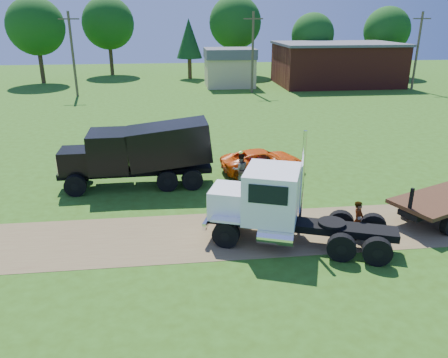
{
  "coord_description": "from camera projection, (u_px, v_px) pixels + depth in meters",
  "views": [
    {
      "loc": [
        -3.41,
        -16.12,
        8.58
      ],
      "look_at": [
        -1.21,
        2.31,
        1.6
      ],
      "focal_mm": 35.0,
      "sensor_mm": 36.0,
      "label": 1
    }
  ],
  "objects": [
    {
      "name": "tan_shed",
      "position": [
        230.0,
        67.0,
        55.14
      ],
      "size": [
        6.2,
        5.4,
        4.7
      ],
      "color": "#CAB57E",
      "rests_on": "ground"
    },
    {
      "name": "utility_poles",
      "position": [
        253.0,
        51.0,
        49.91
      ],
      "size": [
        42.2,
        0.28,
        9.0
      ],
      "color": "#483D29",
      "rests_on": "ground"
    },
    {
      "name": "ground",
      "position": [
        259.0,
        232.0,
        18.38
      ],
      "size": [
        140.0,
        140.0,
        0.0
      ],
      "primitive_type": "plane",
      "color": "#2F5312",
      "rests_on": "ground"
    },
    {
      "name": "spectator_a",
      "position": [
        358.0,
        220.0,
        17.6
      ],
      "size": [
        0.7,
        0.71,
        1.64
      ],
      "primitive_type": "imported",
      "rotation": [
        0.0,
        0.0,
        0.82
      ],
      "color": "#999999",
      "rests_on": "ground"
    },
    {
      "name": "brick_building",
      "position": [
        336.0,
        64.0,
        56.61
      ],
      "size": [
        15.4,
        10.4,
        5.3
      ],
      "color": "maroon",
      "rests_on": "ground"
    },
    {
      "name": "tree_row",
      "position": [
        198.0,
        27.0,
        62.27
      ],
      "size": [
        55.61,
        15.34,
        11.4
      ],
      "color": "#332414",
      "rests_on": "ground"
    },
    {
      "name": "dirt_track",
      "position": [
        259.0,
        232.0,
        18.38
      ],
      "size": [
        120.0,
        4.2,
        0.01
      ],
      "primitive_type": "cube",
      "color": "brown",
      "rests_on": "ground"
    },
    {
      "name": "white_semi_tractor",
      "position": [
        273.0,
        205.0,
        17.27
      ],
      "size": [
        7.52,
        4.66,
        4.48
      ],
      "rotation": [
        0.0,
        0.0,
        -0.35
      ],
      "color": "black",
      "rests_on": "ground"
    },
    {
      "name": "black_dump_truck",
      "position": [
        142.0,
        151.0,
        22.86
      ],
      "size": [
        8.03,
        2.64,
        3.46
      ],
      "rotation": [
        0.0,
        0.0,
        0.03
      ],
      "color": "black",
      "rests_on": "ground"
    },
    {
      "name": "orange_pickup",
      "position": [
        263.0,
        161.0,
        25.2
      ],
      "size": [
        5.09,
        2.95,
        1.33
      ],
      "primitive_type": "imported",
      "rotation": [
        0.0,
        0.0,
        1.73
      ],
      "color": "#EB550B",
      "rests_on": "ground"
    },
    {
      "name": "spectator_b",
      "position": [
        240.0,
        169.0,
        23.34
      ],
      "size": [
        0.9,
        0.74,
        1.7
      ],
      "primitive_type": "imported",
      "rotation": [
        0.0,
        0.0,
        3.26
      ],
      "color": "#999999",
      "rests_on": "ground"
    }
  ]
}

